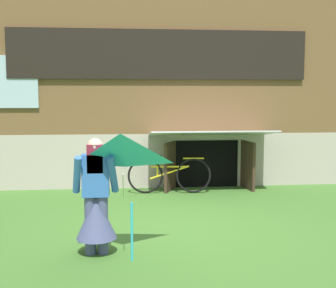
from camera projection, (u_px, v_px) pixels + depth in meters
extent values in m
plane|color=#3D6B28|center=(175.00, 227.00, 6.87)|extent=(60.00, 60.00, 0.00)
cube|color=#ADA393|center=(152.00, 147.00, 12.47)|extent=(8.59, 5.44, 1.20)
cube|color=brown|center=(152.00, 58.00, 12.20)|extent=(8.59, 5.44, 3.76)
cube|color=black|center=(160.00, 54.00, 9.48)|extent=(6.44, 0.08, 1.06)
cube|color=#9EB7C6|center=(160.00, 55.00, 9.50)|extent=(6.28, 0.04, 0.94)
cube|color=#9EB7C6|center=(16.00, 82.00, 9.27)|extent=(0.90, 0.06, 1.10)
cube|color=black|center=(207.00, 164.00, 9.87)|extent=(1.40, 0.03, 1.05)
cube|color=#3D2B1E|center=(170.00, 166.00, 9.50)|extent=(0.33, 0.67, 1.05)
cube|color=#3D2B1E|center=(247.00, 165.00, 9.67)|extent=(0.16, 0.70, 1.05)
cube|color=#B2B2B7|center=(212.00, 133.00, 9.26)|extent=(2.62, 1.09, 0.18)
cylinder|color=#474C75|center=(90.00, 225.00, 5.66)|extent=(0.14, 0.14, 0.76)
cylinder|color=#474C75|center=(103.00, 225.00, 5.67)|extent=(0.14, 0.14, 0.76)
cone|color=#474C75|center=(96.00, 216.00, 5.65)|extent=(0.52, 0.52, 0.57)
cube|color=#3366B7|center=(96.00, 175.00, 5.59)|extent=(0.34, 0.20, 0.54)
cylinder|color=#3366B7|center=(77.00, 175.00, 5.47)|extent=(0.16, 0.31, 0.50)
cylinder|color=#3366B7|center=(113.00, 174.00, 5.51)|extent=(0.16, 0.31, 0.50)
cube|color=maroon|center=(95.00, 159.00, 5.51)|extent=(0.20, 0.08, 0.36)
sphere|color=#D8AD8E|center=(95.00, 146.00, 5.55)|extent=(0.21, 0.21, 0.21)
pyramid|color=#2DB2CC|center=(121.00, 169.00, 5.03)|extent=(0.95, 0.78, 0.50)
cylinder|color=beige|center=(123.00, 186.00, 5.39)|extent=(0.01, 0.65, 0.43)
cylinder|color=#2DB2CC|center=(132.00, 232.00, 5.41)|extent=(0.03, 0.03, 0.74)
torus|color=black|center=(193.00, 176.00, 9.25)|extent=(0.74, 0.09, 0.74)
torus|color=black|center=(145.00, 176.00, 9.21)|extent=(0.74, 0.09, 0.74)
cylinder|color=gold|center=(169.00, 167.00, 9.21)|extent=(0.76, 0.08, 0.04)
cylinder|color=gold|center=(169.00, 172.00, 9.22)|extent=(0.83, 0.09, 0.30)
cylinder|color=gold|center=(157.00, 167.00, 9.20)|extent=(0.04, 0.04, 0.42)
cube|color=black|center=(157.00, 157.00, 9.18)|extent=(0.20, 0.08, 0.05)
cylinder|color=gold|center=(194.00, 158.00, 9.21)|extent=(0.44, 0.05, 0.03)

